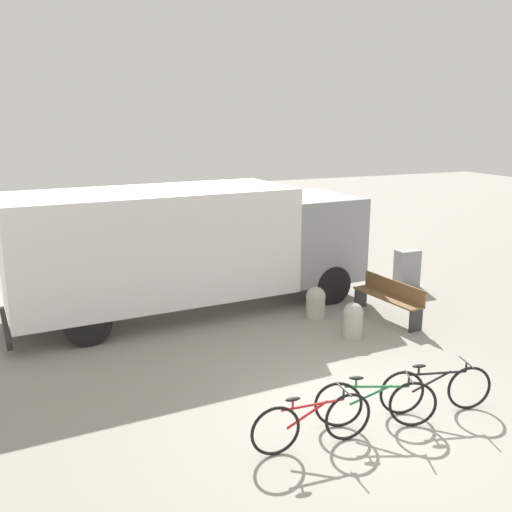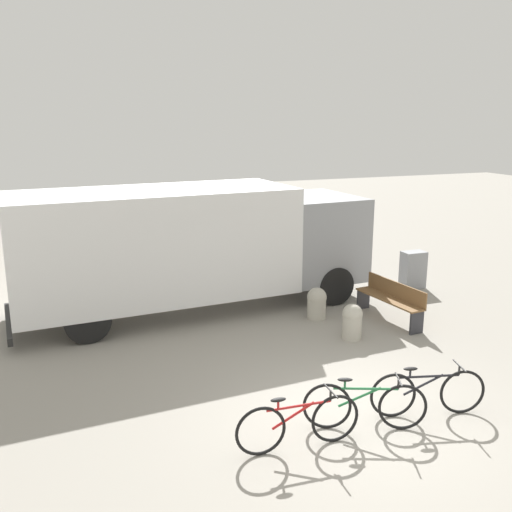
{
  "view_description": "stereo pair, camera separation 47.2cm",
  "coord_description": "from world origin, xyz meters",
  "px_view_note": "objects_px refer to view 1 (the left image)",
  "views": [
    {
      "loc": [
        -4.65,
        -6.59,
        4.44
      ],
      "look_at": [
        0.0,
        4.21,
        1.55
      ],
      "focal_mm": 40.0,
      "sensor_mm": 36.0,
      "label": 1
    },
    {
      "loc": [
        -4.21,
        -6.77,
        4.44
      ],
      "look_at": [
        0.0,
        4.21,
        1.55
      ],
      "focal_mm": 40.0,
      "sensor_mm": 36.0,
      "label": 2
    }
  ],
  "objects_px": {
    "bicycle_middle": "(375,403)",
    "utility_box": "(407,268)",
    "delivery_truck": "(188,243)",
    "bollard_near_bench": "(353,319)",
    "bicycle_near": "(312,422)",
    "bicycle_far": "(436,389)",
    "park_bench": "(389,297)",
    "bollard_far_bench": "(316,302)"
  },
  "relations": [
    {
      "from": "bicycle_middle",
      "to": "utility_box",
      "type": "bearing_deg",
      "value": 71.41
    },
    {
      "from": "delivery_truck",
      "to": "bollard_near_bench",
      "type": "relative_size",
      "value": 11.32
    },
    {
      "from": "bicycle_near",
      "to": "bicycle_middle",
      "type": "bearing_deg",
      "value": 9.08
    },
    {
      "from": "bollard_near_bench",
      "to": "utility_box",
      "type": "height_order",
      "value": "utility_box"
    },
    {
      "from": "bicycle_far",
      "to": "bollard_near_bench",
      "type": "distance_m",
      "value": 3.14
    },
    {
      "from": "park_bench",
      "to": "bollard_far_bench",
      "type": "height_order",
      "value": "park_bench"
    },
    {
      "from": "bollard_far_bench",
      "to": "bicycle_near",
      "type": "bearing_deg",
      "value": -119.61
    },
    {
      "from": "park_bench",
      "to": "bicycle_middle",
      "type": "distance_m",
      "value": 4.8
    },
    {
      "from": "bicycle_far",
      "to": "utility_box",
      "type": "xyz_separation_m",
      "value": [
        3.84,
        5.67,
        0.11
      ]
    },
    {
      "from": "park_bench",
      "to": "bollard_near_bench",
      "type": "xyz_separation_m",
      "value": [
        -1.37,
        -0.65,
        -0.12
      ]
    },
    {
      "from": "delivery_truck",
      "to": "bicycle_near",
      "type": "height_order",
      "value": "delivery_truck"
    },
    {
      "from": "bicycle_near",
      "to": "bollard_near_bench",
      "type": "relative_size",
      "value": 2.42
    },
    {
      "from": "delivery_truck",
      "to": "bicycle_far",
      "type": "distance_m",
      "value": 6.55
    },
    {
      "from": "bicycle_near",
      "to": "bicycle_far",
      "type": "bearing_deg",
      "value": 6.36
    },
    {
      "from": "bicycle_near",
      "to": "utility_box",
      "type": "bearing_deg",
      "value": 47.14
    },
    {
      "from": "bicycle_middle",
      "to": "utility_box",
      "type": "height_order",
      "value": "utility_box"
    },
    {
      "from": "bicycle_far",
      "to": "bollard_far_bench",
      "type": "bearing_deg",
      "value": 100.27
    },
    {
      "from": "park_bench",
      "to": "bicycle_middle",
      "type": "height_order",
      "value": "park_bench"
    },
    {
      "from": "bicycle_near",
      "to": "bicycle_middle",
      "type": "relative_size",
      "value": 1.07
    },
    {
      "from": "delivery_truck",
      "to": "bollard_near_bench",
      "type": "bearing_deg",
      "value": -52.71
    },
    {
      "from": "park_bench",
      "to": "bicycle_middle",
      "type": "bearing_deg",
      "value": 135.6
    },
    {
      "from": "bicycle_far",
      "to": "bollard_far_bench",
      "type": "height_order",
      "value": "bicycle_far"
    },
    {
      "from": "bicycle_near",
      "to": "bicycle_far",
      "type": "distance_m",
      "value": 2.21
    },
    {
      "from": "delivery_truck",
      "to": "utility_box",
      "type": "height_order",
      "value": "delivery_truck"
    },
    {
      "from": "bicycle_near",
      "to": "bicycle_far",
      "type": "relative_size",
      "value": 1.03
    },
    {
      "from": "bollard_near_bench",
      "to": "utility_box",
      "type": "distance_m",
      "value": 4.21
    },
    {
      "from": "bicycle_near",
      "to": "bollard_far_bench",
      "type": "distance_m",
      "value": 5.25
    },
    {
      "from": "park_bench",
      "to": "bicycle_far",
      "type": "relative_size",
      "value": 1.11
    },
    {
      "from": "bicycle_middle",
      "to": "bollard_far_bench",
      "type": "distance_m",
      "value": 4.7
    },
    {
      "from": "bicycle_middle",
      "to": "bollard_near_bench",
      "type": "relative_size",
      "value": 2.26
    },
    {
      "from": "bicycle_near",
      "to": "bicycle_middle",
      "type": "xyz_separation_m",
      "value": [
        1.11,
        0.11,
        0.0
      ]
    },
    {
      "from": "park_bench",
      "to": "bicycle_middle",
      "type": "relative_size",
      "value": 1.15
    },
    {
      "from": "delivery_truck",
      "to": "bicycle_middle",
      "type": "bearing_deg",
      "value": -84.48
    },
    {
      "from": "bollard_far_bench",
      "to": "bicycle_middle",
      "type": "bearing_deg",
      "value": -108.47
    },
    {
      "from": "bollard_near_bench",
      "to": "bicycle_far",
      "type": "bearing_deg",
      "value": -99.27
    },
    {
      "from": "bicycle_near",
      "to": "bollard_far_bench",
      "type": "xyz_separation_m",
      "value": [
        2.59,
        4.56,
        -0.01
      ]
    },
    {
      "from": "delivery_truck",
      "to": "bicycle_far",
      "type": "relative_size",
      "value": 4.81
    },
    {
      "from": "delivery_truck",
      "to": "park_bench",
      "type": "bearing_deg",
      "value": -34.06
    },
    {
      "from": "bicycle_far",
      "to": "bicycle_middle",
      "type": "bearing_deg",
      "value": -164.62
    },
    {
      "from": "utility_box",
      "to": "park_bench",
      "type": "bearing_deg",
      "value": -135.72
    },
    {
      "from": "bicycle_near",
      "to": "bollard_far_bench",
      "type": "relative_size",
      "value": 2.51
    },
    {
      "from": "park_bench",
      "to": "bicycle_far",
      "type": "height_order",
      "value": "park_bench"
    }
  ]
}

